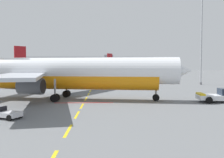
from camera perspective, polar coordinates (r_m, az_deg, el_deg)
The scene contains 8 objects.
ground at distance 56.25m, azimuth 18.32°, elevation -2.25°, with size 400.00×400.00×0.00m, color slate.
apron_paint_markings at distance 48.66m, azimuth -4.96°, elevation -2.92°, with size 8.00×91.99×0.01m.
airliner_foreground at distance 38.41m, azimuth -9.22°, elevation 1.35°, with size 34.76×34.19×12.20m.
pushback_tug at distance 38.45m, azimuth 23.15°, elevation -3.41°, with size 6.24×3.63×2.08m.
airliner_mid_left at distance 93.85m, azimuth -3.95°, elevation 1.90°, with size 23.97×25.62×9.69m.
fuel_service_truck at distance 59.26m, azimuth -20.40°, elevation -0.43°, with size 7.16×5.86×3.14m.
apron_light_mast_far at distance 71.83m, azimuth 19.23°, elevation 11.55°, with size 1.80×1.80×25.60m.
terminal_satellite at distance 173.61m, azimuth -4.74°, elevation 3.12°, with size 81.01×18.53×11.91m.
Camera 1 is at (20.86, -12.65, 5.10)m, focal length 41.34 mm.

